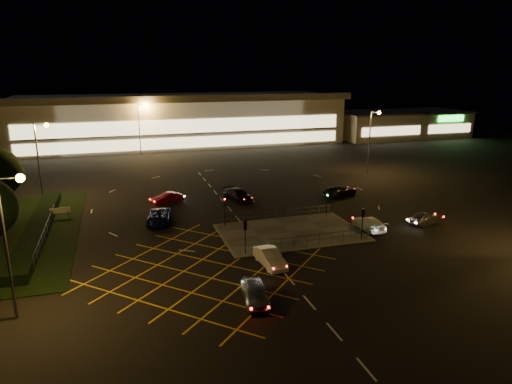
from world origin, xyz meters
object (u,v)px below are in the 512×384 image
object	(u,v)px
signal_nw	(225,205)
car_east_grey	(340,191)
car_right_silver	(426,218)
car_queue_white	(270,258)
car_near_silver	(255,293)
car_left_blue	(159,217)
car_approach_white	(369,223)
car_circ_red	(168,198)
signal_ne	(327,196)
signal_se	(363,217)
signal_sw	(245,230)
car_far_dkgrey	(238,195)

from	to	relation	value
signal_nw	car_east_grey	size ratio (longest dim) A/B	0.64
car_right_silver	car_queue_white	bearing A→B (deg)	94.89
car_near_silver	car_left_blue	size ratio (longest dim) A/B	0.84
signal_nw	car_left_blue	size ratio (longest dim) A/B	0.60
car_near_silver	signal_nw	bearing A→B (deg)	91.98
car_near_silver	car_east_grey	world-z (taller)	car_near_silver
car_queue_white	car_approach_white	distance (m)	14.08
car_near_silver	car_circ_red	xyz separation A→B (m)	(-3.09, 27.61, -0.10)
signal_ne	car_near_silver	world-z (taller)	signal_ne
car_queue_white	car_circ_red	bearing A→B (deg)	101.49
signal_se	signal_ne	size ratio (longest dim) A/B	1.00
signal_sw	car_circ_red	bearing A→B (deg)	-75.54
signal_sw	car_far_dkgrey	xyz separation A→B (m)	(3.99, 17.24, -1.64)
signal_ne	car_east_grey	world-z (taller)	signal_ne
car_near_silver	car_left_blue	bearing A→B (deg)	111.83
signal_sw	car_far_dkgrey	bearing A→B (deg)	-103.03
signal_nw	car_right_silver	xyz separation A→B (m)	(21.16, -5.77, -1.68)
car_circ_red	car_far_dkgrey	bearing A→B (deg)	59.54
signal_se	car_queue_white	xyz separation A→B (m)	(-10.64, -3.01, -1.64)
signal_nw	car_east_grey	bearing A→B (deg)	22.85
car_near_silver	car_east_grey	distance (m)	31.03
signal_sw	car_near_silver	size ratio (longest dim) A/B	0.72
car_east_grey	signal_nw	bearing A→B (deg)	92.33
car_left_blue	car_east_grey	bearing A→B (deg)	20.58
signal_nw	car_far_dkgrey	bearing A→B (deg)	66.68
signal_sw	signal_nw	distance (m)	7.99
signal_sw	car_approach_white	world-z (taller)	signal_sw
car_far_dkgrey	car_approach_white	size ratio (longest dim) A/B	1.08
car_left_blue	car_near_silver	bearing A→B (deg)	-65.45
car_queue_white	car_far_dkgrey	xyz separation A→B (m)	(2.63, 20.25, 0.00)
car_right_silver	car_circ_red	size ratio (longest dim) A/B	1.03
car_east_grey	signal_ne	bearing A→B (deg)	122.21
car_left_blue	car_right_silver	bearing A→B (deg)	-7.16
signal_sw	car_near_silver	xyz separation A→B (m)	(-1.77, -8.76, -1.62)
car_near_silver	car_right_silver	world-z (taller)	car_near_silver
car_left_blue	car_right_silver	size ratio (longest dim) A/B	1.29
signal_se	car_near_silver	bearing A→B (deg)	32.48
car_near_silver	car_right_silver	bearing A→B (deg)	33.59
car_right_silver	car_east_grey	xyz separation A→B (m)	(-3.50, 13.22, -0.00)
signal_se	signal_ne	world-z (taller)	same
signal_ne	car_queue_white	distance (m)	15.39
car_queue_white	car_right_silver	xyz separation A→B (m)	(19.80, 5.22, -0.04)
car_queue_white	signal_ne	bearing A→B (deg)	41.54
car_near_silver	car_far_dkgrey	world-z (taller)	car_near_silver
car_near_silver	car_east_grey	bearing A→B (deg)	59.24
car_far_dkgrey	car_approach_white	bearing A→B (deg)	-75.27
car_right_silver	car_approach_white	xyz separation A→B (m)	(-6.87, 0.35, -0.01)
signal_nw	signal_sw	bearing A→B (deg)	-90.00
signal_nw	signal_ne	xyz separation A→B (m)	(12.00, 0.00, 0.00)
car_east_grey	car_approach_white	distance (m)	13.31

